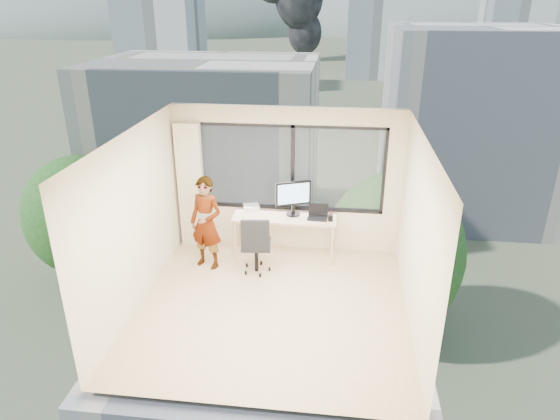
% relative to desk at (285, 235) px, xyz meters
% --- Properties ---
extents(floor, '(4.00, 4.00, 0.01)m').
position_rel_desk_xyz_m(floor, '(0.00, -1.66, -0.38)').
color(floor, beige).
rests_on(floor, ground).
extents(ceiling, '(4.00, 4.00, 0.01)m').
position_rel_desk_xyz_m(ceiling, '(0.00, -1.66, 2.23)').
color(ceiling, white).
rests_on(ceiling, ground).
extents(wall_front, '(4.00, 0.01, 2.60)m').
position_rel_desk_xyz_m(wall_front, '(0.00, -3.66, 0.93)').
color(wall_front, beige).
rests_on(wall_front, ground).
extents(wall_left, '(0.01, 4.00, 2.60)m').
position_rel_desk_xyz_m(wall_left, '(-2.00, -1.66, 0.93)').
color(wall_left, beige).
rests_on(wall_left, ground).
extents(wall_right, '(0.01, 4.00, 2.60)m').
position_rel_desk_xyz_m(wall_right, '(2.00, -1.66, 0.93)').
color(wall_right, beige).
rests_on(wall_right, ground).
extents(window_wall, '(3.30, 0.16, 1.55)m').
position_rel_desk_xyz_m(window_wall, '(0.05, 0.34, 1.15)').
color(window_wall, black).
rests_on(window_wall, ground).
extents(curtain, '(0.45, 0.14, 2.30)m').
position_rel_desk_xyz_m(curtain, '(-1.72, 0.22, 0.77)').
color(curtain, '#F1EABC').
rests_on(curtain, floor).
extents(desk, '(1.80, 0.60, 0.75)m').
position_rel_desk_xyz_m(desk, '(0.00, 0.00, 0.00)').
color(desk, '#D1AB8C').
rests_on(desk, floor).
extents(chair, '(0.60, 0.60, 1.06)m').
position_rel_desk_xyz_m(chair, '(-0.40, -0.64, 0.16)').
color(chair, black).
rests_on(chair, floor).
extents(person, '(0.68, 0.55, 1.60)m').
position_rel_desk_xyz_m(person, '(-1.25, -0.56, 0.43)').
color(person, '#2D2D33').
rests_on(person, floor).
extents(monitor, '(0.63, 0.36, 0.63)m').
position_rel_desk_xyz_m(monitor, '(0.14, 0.08, 0.69)').
color(monitor, black).
rests_on(monitor, desk).
extents(game_console, '(0.34, 0.31, 0.07)m').
position_rel_desk_xyz_m(game_console, '(-0.63, 0.26, 0.41)').
color(game_console, white).
rests_on(game_console, desk).
extents(laptop, '(0.36, 0.38, 0.22)m').
position_rel_desk_xyz_m(laptop, '(0.57, -0.04, 0.48)').
color(laptop, black).
rests_on(laptop, desk).
extents(cellphone, '(0.12, 0.07, 0.01)m').
position_rel_desk_xyz_m(cellphone, '(0.60, -0.12, 0.38)').
color(cellphone, black).
rests_on(cellphone, desk).
extents(pen_cup, '(0.11, 0.11, 0.11)m').
position_rel_desk_xyz_m(pen_cup, '(0.80, -0.09, 0.43)').
color(pen_cup, black).
rests_on(pen_cup, desk).
extents(handbag, '(0.29, 0.20, 0.20)m').
position_rel_desk_xyz_m(handbag, '(0.58, 0.22, 0.48)').
color(handbag, '#0B443A').
rests_on(handbag, desk).
extents(exterior_ground, '(400.00, 400.00, 0.04)m').
position_rel_desk_xyz_m(exterior_ground, '(0.00, 118.34, -14.38)').
color(exterior_ground, '#515B3D').
rests_on(exterior_ground, ground).
extents(near_bldg_a, '(16.00, 12.00, 14.00)m').
position_rel_desk_xyz_m(near_bldg_a, '(-9.00, 28.34, -7.38)').
color(near_bldg_a, '#F1E4C9').
rests_on(near_bldg_a, exterior_ground).
extents(near_bldg_b, '(14.00, 13.00, 16.00)m').
position_rel_desk_xyz_m(near_bldg_b, '(12.00, 36.34, -6.38)').
color(near_bldg_b, white).
rests_on(near_bldg_b, exterior_ground).
extents(far_tower_a, '(14.00, 14.00, 28.00)m').
position_rel_desk_xyz_m(far_tower_a, '(-35.00, 93.34, -0.38)').
color(far_tower_a, silver).
rests_on(far_tower_a, exterior_ground).
extents(far_tower_b, '(13.00, 13.00, 30.00)m').
position_rel_desk_xyz_m(far_tower_b, '(8.00, 118.34, 0.62)').
color(far_tower_b, silver).
rests_on(far_tower_b, exterior_ground).
extents(far_tower_c, '(15.00, 15.00, 26.00)m').
position_rel_desk_xyz_m(far_tower_c, '(45.00, 138.34, -1.38)').
color(far_tower_c, silver).
rests_on(far_tower_c, exterior_ground).
extents(far_tower_d, '(16.00, 14.00, 22.00)m').
position_rel_desk_xyz_m(far_tower_d, '(-60.00, 148.34, -3.38)').
color(far_tower_d, silver).
rests_on(far_tower_d, exterior_ground).
extents(hill_a, '(288.00, 216.00, 90.00)m').
position_rel_desk_xyz_m(hill_a, '(-120.00, 318.34, -14.38)').
color(hill_a, slate).
rests_on(hill_a, exterior_ground).
extents(hill_b, '(300.00, 220.00, 96.00)m').
position_rel_desk_xyz_m(hill_b, '(100.00, 318.34, -14.38)').
color(hill_b, slate).
rests_on(hill_b, exterior_ground).
extents(tree_a, '(7.00, 7.00, 8.00)m').
position_rel_desk_xyz_m(tree_a, '(-16.00, 20.34, -10.38)').
color(tree_a, '#214C19').
rests_on(tree_a, exterior_ground).
extents(tree_b, '(7.60, 7.60, 9.00)m').
position_rel_desk_xyz_m(tree_b, '(4.00, 16.34, -9.88)').
color(tree_b, '#214C19').
rests_on(tree_b, exterior_ground).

